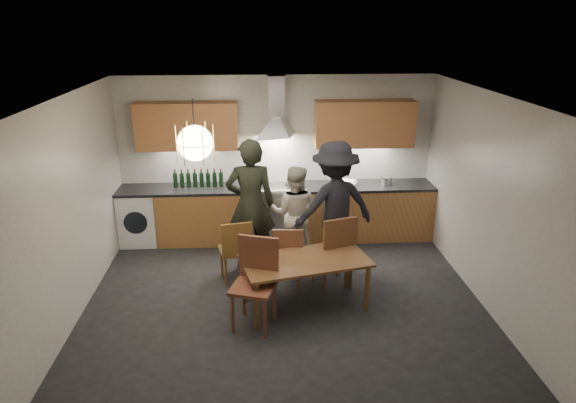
{
  "coord_description": "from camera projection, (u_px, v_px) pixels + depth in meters",
  "views": [
    {
      "loc": [
        -0.3,
        -5.78,
        3.43
      ],
      "look_at": [
        0.07,
        0.4,
        1.2
      ],
      "focal_mm": 32.0,
      "sensor_mm": 36.0,
      "label": 1
    }
  ],
  "objects": [
    {
      "name": "counter_run",
      "position": [
        279.0,
        213.0,
        8.29
      ],
      "size": [
        5.0,
        0.62,
        0.9
      ],
      "color": "#B87F46",
      "rests_on": "ground"
    },
    {
      "name": "room_shell",
      "position": [
        284.0,
        173.0,
        6.03
      ],
      "size": [
        5.02,
        4.52,
        2.61
      ],
      "color": "silver",
      "rests_on": "ground"
    },
    {
      "name": "dining_table",
      "position": [
        305.0,
        265.0,
        6.27
      ],
      "size": [
        1.67,
        1.1,
        0.65
      ],
      "rotation": [
        0.0,
        0.0,
        0.23
      ],
      "color": "brown",
      "rests_on": "ground"
    },
    {
      "name": "person_right",
      "position": [
        334.0,
        206.0,
        7.23
      ],
      "size": [
        1.34,
        1.0,
        1.85
      ],
      "primitive_type": "imported",
      "rotation": [
        0.0,
        0.0,
        3.43
      ],
      "color": "black",
      "rests_on": "ground"
    },
    {
      "name": "person_mid",
      "position": [
        294.0,
        213.0,
        7.51
      ],
      "size": [
        0.81,
        0.69,
        1.44
      ],
      "primitive_type": "imported",
      "rotation": [
        0.0,
        0.0,
        2.92
      ],
      "color": "beige",
      "rests_on": "ground"
    },
    {
      "name": "chair_front",
      "position": [
        256.0,
        276.0,
        5.94
      ],
      "size": [
        0.6,
        0.6,
        1.06
      ],
      "rotation": [
        0.0,
        0.0,
        -0.31
      ],
      "color": "#5C2F1D",
      "rests_on": "ground"
    },
    {
      "name": "chair_back_mid",
      "position": [
        288.0,
        253.0,
        6.73
      ],
      "size": [
        0.43,
        0.43,
        0.88
      ],
      "rotation": [
        0.0,
        0.0,
        3.07
      ],
      "color": "brown",
      "rests_on": "ground"
    },
    {
      "name": "wine_bottles",
      "position": [
        198.0,
        178.0,
        8.06
      ],
      "size": [
        0.78,
        0.07,
        0.29
      ],
      "color": "black",
      "rests_on": "counter_run"
    },
    {
      "name": "wall_fixtures",
      "position": [
        277.0,
        124.0,
        7.91
      ],
      "size": [
        4.3,
        0.54,
        1.1
      ],
      "color": "#C9844D",
      "rests_on": "ground"
    },
    {
      "name": "range_stove",
      "position": [
        278.0,
        213.0,
        8.28
      ],
      "size": [
        0.9,
        0.6,
        0.92
      ],
      "color": "silver",
      "rests_on": "ground"
    },
    {
      "name": "chair_back_right",
      "position": [
        336.0,
        247.0,
        6.71
      ],
      "size": [
        0.59,
        0.59,
        1.03
      ],
      "rotation": [
        0.0,
        0.0,
        3.46
      ],
      "color": "brown",
      "rests_on": "ground"
    },
    {
      "name": "ground",
      "position": [
        284.0,
        300.0,
        6.61
      ],
      "size": [
        5.0,
        5.0,
        0.0
      ],
      "primitive_type": "plane",
      "color": "black",
      "rests_on": "ground"
    },
    {
      "name": "person_left",
      "position": [
        251.0,
        205.0,
        7.2
      ],
      "size": [
        0.71,
        0.49,
        1.89
      ],
      "primitive_type": "imported",
      "rotation": [
        0.0,
        0.0,
        3.19
      ],
      "color": "black",
      "rests_on": "ground"
    },
    {
      "name": "pendant_lamp",
      "position": [
        195.0,
        143.0,
        5.74
      ],
      "size": [
        0.43,
        0.43,
        0.7
      ],
      "color": "black",
      "rests_on": "ground"
    },
    {
      "name": "mixing_bowl",
      "position": [
        346.0,
        184.0,
        8.11
      ],
      "size": [
        0.44,
        0.44,
        0.08
      ],
      "primitive_type": "imported",
      "rotation": [
        0.0,
        0.0,
        -0.36
      ],
      "color": "silver",
      "rests_on": "counter_run"
    },
    {
      "name": "chair_back_left",
      "position": [
        236.0,
        247.0,
        6.88
      ],
      "size": [
        0.49,
        0.49,
        0.9
      ],
      "rotation": [
        0.0,
        0.0,
        3.37
      ],
      "color": "brown",
      "rests_on": "ground"
    },
    {
      "name": "stock_pot",
      "position": [
        386.0,
        181.0,
        8.2
      ],
      "size": [
        0.2,
        0.2,
        0.12
      ],
      "primitive_type": "cylinder",
      "rotation": [
        0.0,
        0.0,
        0.16
      ],
      "color": "silver",
      "rests_on": "counter_run"
    }
  ]
}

